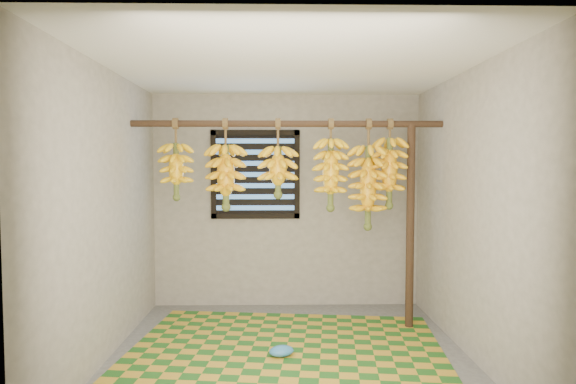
{
  "coord_description": "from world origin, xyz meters",
  "views": [
    {
      "loc": [
        -0.09,
        -3.95,
        1.59
      ],
      "look_at": [
        0.0,
        0.55,
        1.35
      ],
      "focal_mm": 30.0,
      "sensor_mm": 36.0,
      "label": 1
    }
  ],
  "objects_px": {
    "support_post": "(410,227)",
    "banana_bunch_b": "(226,177)",
    "banana_bunch_a": "(176,171)",
    "plastic_bag": "(281,351)",
    "banana_bunch_d": "(331,174)",
    "banana_bunch_e": "(368,187)",
    "banana_bunch_f": "(389,173)",
    "woven_mat": "(285,353)",
    "banana_bunch_c": "(278,172)"
  },
  "relations": [
    {
      "from": "plastic_bag",
      "to": "banana_bunch_f",
      "type": "bearing_deg",
      "value": 34.5
    },
    {
      "from": "banana_bunch_b",
      "to": "banana_bunch_e",
      "type": "relative_size",
      "value": 0.82
    },
    {
      "from": "woven_mat",
      "to": "banana_bunch_f",
      "type": "height_order",
      "value": "banana_bunch_f"
    },
    {
      "from": "support_post",
      "to": "banana_bunch_a",
      "type": "xyz_separation_m",
      "value": [
        -2.27,
        -0.0,
        0.54
      ]
    },
    {
      "from": "support_post",
      "to": "banana_bunch_b",
      "type": "relative_size",
      "value": 2.29
    },
    {
      "from": "plastic_bag",
      "to": "banana_bunch_c",
      "type": "bearing_deg",
      "value": 92.17
    },
    {
      "from": "banana_bunch_e",
      "to": "woven_mat",
      "type": "bearing_deg",
      "value": -141.72
    },
    {
      "from": "banana_bunch_c",
      "to": "banana_bunch_e",
      "type": "xyz_separation_m",
      "value": [
        0.88,
        0.0,
        -0.15
      ]
    },
    {
      "from": "banana_bunch_b",
      "to": "banana_bunch_e",
      "type": "bearing_deg",
      "value": 0.0
    },
    {
      "from": "plastic_bag",
      "to": "banana_bunch_b",
      "type": "relative_size",
      "value": 0.24
    },
    {
      "from": "banana_bunch_e",
      "to": "banana_bunch_f",
      "type": "xyz_separation_m",
      "value": [
        0.21,
        0.0,
        0.14
      ]
    },
    {
      "from": "banana_bunch_e",
      "to": "banana_bunch_a",
      "type": "bearing_deg",
      "value": -180.0
    },
    {
      "from": "plastic_bag",
      "to": "support_post",
      "type": "bearing_deg",
      "value": 29.82
    },
    {
      "from": "support_post",
      "to": "plastic_bag",
      "type": "height_order",
      "value": "support_post"
    },
    {
      "from": "woven_mat",
      "to": "banana_bunch_f",
      "type": "xyz_separation_m",
      "value": [
        1.02,
        0.64,
        1.52
      ]
    },
    {
      "from": "plastic_bag",
      "to": "banana_bunch_c",
      "type": "distance_m",
      "value": 1.65
    },
    {
      "from": "support_post",
      "to": "banana_bunch_a",
      "type": "relative_size",
      "value": 2.57
    },
    {
      "from": "banana_bunch_d",
      "to": "banana_bunch_f",
      "type": "height_order",
      "value": "same"
    },
    {
      "from": "woven_mat",
      "to": "banana_bunch_d",
      "type": "relative_size",
      "value": 3.04
    },
    {
      "from": "banana_bunch_a",
      "to": "banana_bunch_f",
      "type": "relative_size",
      "value": 0.9
    },
    {
      "from": "banana_bunch_c",
      "to": "banana_bunch_f",
      "type": "bearing_deg",
      "value": 0.0
    },
    {
      "from": "banana_bunch_a",
      "to": "banana_bunch_b",
      "type": "relative_size",
      "value": 0.89
    },
    {
      "from": "banana_bunch_c",
      "to": "banana_bunch_d",
      "type": "relative_size",
      "value": 0.85
    },
    {
      "from": "plastic_bag",
      "to": "banana_bunch_a",
      "type": "height_order",
      "value": "banana_bunch_a"
    },
    {
      "from": "plastic_bag",
      "to": "banana_bunch_f",
      "type": "relative_size",
      "value": 0.25
    },
    {
      "from": "support_post",
      "to": "banana_bunch_b",
      "type": "height_order",
      "value": "banana_bunch_b"
    },
    {
      "from": "support_post",
      "to": "banana_bunch_c",
      "type": "relative_size",
      "value": 2.65
    },
    {
      "from": "support_post",
      "to": "banana_bunch_b",
      "type": "distance_m",
      "value": 1.86
    },
    {
      "from": "support_post",
      "to": "banana_bunch_f",
      "type": "xyz_separation_m",
      "value": [
        -0.21,
        0.0,
        0.53
      ]
    },
    {
      "from": "woven_mat",
      "to": "banana_bunch_a",
      "type": "height_order",
      "value": "banana_bunch_a"
    },
    {
      "from": "banana_bunch_a",
      "to": "banana_bunch_c",
      "type": "bearing_deg",
      "value": 0.0
    },
    {
      "from": "support_post",
      "to": "banana_bunch_b",
      "type": "bearing_deg",
      "value": 180.0
    },
    {
      "from": "support_post",
      "to": "woven_mat",
      "type": "height_order",
      "value": "support_post"
    },
    {
      "from": "support_post",
      "to": "banana_bunch_e",
      "type": "height_order",
      "value": "banana_bunch_e"
    },
    {
      "from": "plastic_bag",
      "to": "banana_bunch_b",
      "type": "bearing_deg",
      "value": 126.22
    },
    {
      "from": "plastic_bag",
      "to": "banana_bunch_c",
      "type": "height_order",
      "value": "banana_bunch_c"
    },
    {
      "from": "woven_mat",
      "to": "banana_bunch_c",
      "type": "height_order",
      "value": "banana_bunch_c"
    },
    {
      "from": "support_post",
      "to": "banana_bunch_e",
      "type": "distance_m",
      "value": 0.57
    },
    {
      "from": "woven_mat",
      "to": "plastic_bag",
      "type": "bearing_deg",
      "value": -112.31
    },
    {
      "from": "support_post",
      "to": "banana_bunch_e",
      "type": "xyz_separation_m",
      "value": [
        -0.42,
        0.0,
        0.39
      ]
    },
    {
      "from": "woven_mat",
      "to": "banana_bunch_f",
      "type": "bearing_deg",
      "value": 32.17
    },
    {
      "from": "support_post",
      "to": "banana_bunch_d",
      "type": "xyz_separation_m",
      "value": [
        -0.78,
        0.0,
        0.51
      ]
    },
    {
      "from": "plastic_bag",
      "to": "banana_bunch_d",
      "type": "relative_size",
      "value": 0.24
    },
    {
      "from": "woven_mat",
      "to": "banana_bunch_d",
      "type": "bearing_deg",
      "value": 55.1
    },
    {
      "from": "banana_bunch_b",
      "to": "banana_bunch_d",
      "type": "bearing_deg",
      "value": 0.0
    },
    {
      "from": "banana_bunch_a",
      "to": "banana_bunch_e",
      "type": "relative_size",
      "value": 0.73
    },
    {
      "from": "plastic_bag",
      "to": "banana_bunch_b",
      "type": "xyz_separation_m",
      "value": [
        -0.53,
        0.73,
        1.43
      ]
    },
    {
      "from": "banana_bunch_a",
      "to": "banana_bunch_c",
      "type": "relative_size",
      "value": 1.03
    },
    {
      "from": "banana_bunch_c",
      "to": "woven_mat",
      "type": "bearing_deg",
      "value": -84.53
    },
    {
      "from": "support_post",
      "to": "banana_bunch_d",
      "type": "height_order",
      "value": "banana_bunch_d"
    }
  ]
}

